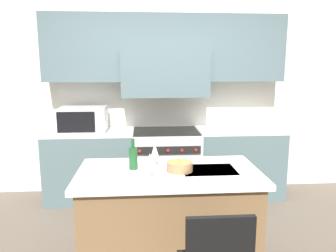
{
  "coord_description": "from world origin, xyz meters",
  "views": [
    {
      "loc": [
        -0.29,
        -2.51,
        1.76
      ],
      "look_at": [
        -0.04,
        0.73,
        1.15
      ],
      "focal_mm": 35.0,
      "sensor_mm": 36.0,
      "label": 1
    }
  ],
  "objects_px": {
    "microwave": "(83,119)",
    "wine_glass_near": "(150,161)",
    "range_stove": "(166,164)",
    "fruit_bowl": "(179,166)",
    "wine_bottle": "(133,158)",
    "wine_glass_far": "(155,151)"
  },
  "relations": [
    {
      "from": "microwave",
      "to": "wine_glass_far",
      "type": "distance_m",
      "value": 1.74
    },
    {
      "from": "range_stove",
      "to": "wine_bottle",
      "type": "distance_m",
      "value": 1.69
    },
    {
      "from": "microwave",
      "to": "fruit_bowl",
      "type": "distance_m",
      "value": 1.97
    },
    {
      "from": "range_stove",
      "to": "microwave",
      "type": "xyz_separation_m",
      "value": [
        -1.06,
        0.02,
        0.62
      ]
    },
    {
      "from": "wine_glass_near",
      "to": "fruit_bowl",
      "type": "height_order",
      "value": "wine_glass_near"
    },
    {
      "from": "microwave",
      "to": "wine_glass_near",
      "type": "bearing_deg",
      "value": -65.85
    },
    {
      "from": "microwave",
      "to": "wine_glass_near",
      "type": "distance_m",
      "value": 2.0
    },
    {
      "from": "wine_bottle",
      "to": "microwave",
      "type": "bearing_deg",
      "value": 113.43
    },
    {
      "from": "wine_glass_near",
      "to": "range_stove",
      "type": "bearing_deg",
      "value": 82.23
    },
    {
      "from": "microwave",
      "to": "wine_bottle",
      "type": "height_order",
      "value": "microwave"
    },
    {
      "from": "microwave",
      "to": "fruit_bowl",
      "type": "height_order",
      "value": "microwave"
    },
    {
      "from": "wine_glass_near",
      "to": "fruit_bowl",
      "type": "bearing_deg",
      "value": 34.72
    },
    {
      "from": "wine_bottle",
      "to": "fruit_bowl",
      "type": "xyz_separation_m",
      "value": [
        0.38,
        -0.08,
        -0.05
      ]
    },
    {
      "from": "wine_glass_far",
      "to": "fruit_bowl",
      "type": "bearing_deg",
      "value": -36.63
    },
    {
      "from": "wine_glass_far",
      "to": "fruit_bowl",
      "type": "xyz_separation_m",
      "value": [
        0.19,
        -0.14,
        -0.09
      ]
    },
    {
      "from": "fruit_bowl",
      "to": "wine_bottle",
      "type": "bearing_deg",
      "value": 168.09
    },
    {
      "from": "wine_glass_near",
      "to": "fruit_bowl",
      "type": "xyz_separation_m",
      "value": [
        0.24,
        0.17,
        -0.09
      ]
    },
    {
      "from": "wine_glass_far",
      "to": "wine_bottle",
      "type": "bearing_deg",
      "value": -160.42
    },
    {
      "from": "microwave",
      "to": "wine_glass_near",
      "type": "relative_size",
      "value": 2.93
    },
    {
      "from": "microwave",
      "to": "fruit_bowl",
      "type": "relative_size",
      "value": 2.73
    },
    {
      "from": "range_stove",
      "to": "wine_glass_near",
      "type": "xyz_separation_m",
      "value": [
        -0.25,
        -1.8,
        0.58
      ]
    },
    {
      "from": "wine_glass_near",
      "to": "wine_glass_far",
      "type": "relative_size",
      "value": 1.0
    }
  ]
}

